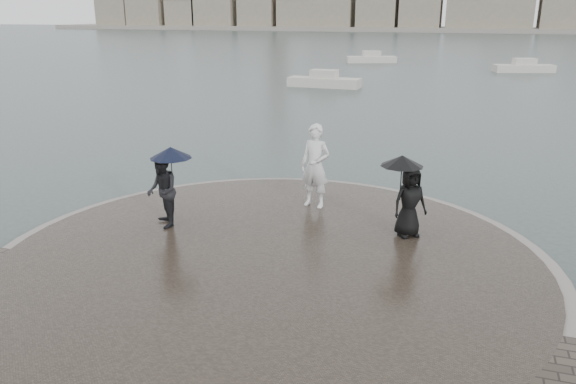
% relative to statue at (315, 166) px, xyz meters
% --- Properties ---
extents(ground, '(400.00, 400.00, 0.00)m').
position_rel_statue_xyz_m(ground, '(-0.04, -7.05, -1.51)').
color(ground, '#2B3835').
rests_on(ground, ground).
extents(kerb_ring, '(12.50, 12.50, 0.32)m').
position_rel_statue_xyz_m(kerb_ring, '(-0.04, -3.55, -1.35)').
color(kerb_ring, gray).
rests_on(kerb_ring, ground).
extents(quay_tip, '(11.90, 11.90, 0.36)m').
position_rel_statue_xyz_m(quay_tip, '(-0.04, -3.55, -1.33)').
color(quay_tip, '#2D261E').
rests_on(quay_tip, ground).
extents(statue, '(0.93, 0.70, 2.30)m').
position_rel_statue_xyz_m(statue, '(0.00, 0.00, 0.00)').
color(statue, white).
rests_on(statue, quay_tip).
extents(visitor_left, '(1.32, 1.19, 2.04)m').
position_rel_statue_xyz_m(visitor_left, '(-3.14, -2.64, -0.03)').
color(visitor_left, black).
rests_on(visitor_left, quay_tip).
extents(visitor_right, '(1.26, 1.08, 1.95)m').
position_rel_statue_xyz_m(visitor_right, '(2.65, -1.36, -0.04)').
color(visitor_right, black).
rests_on(visitor_right, quay_tip).
extents(far_skyline, '(260.00, 20.00, 37.00)m').
position_rel_statue_xyz_m(far_skyline, '(-6.33, 153.66, 4.10)').
color(far_skyline, gray).
rests_on(far_skyline, ground).
extents(boats, '(33.87, 24.95, 1.50)m').
position_rel_statue_xyz_m(boats, '(3.70, 37.79, -1.13)').
color(boats, beige).
rests_on(boats, ground).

